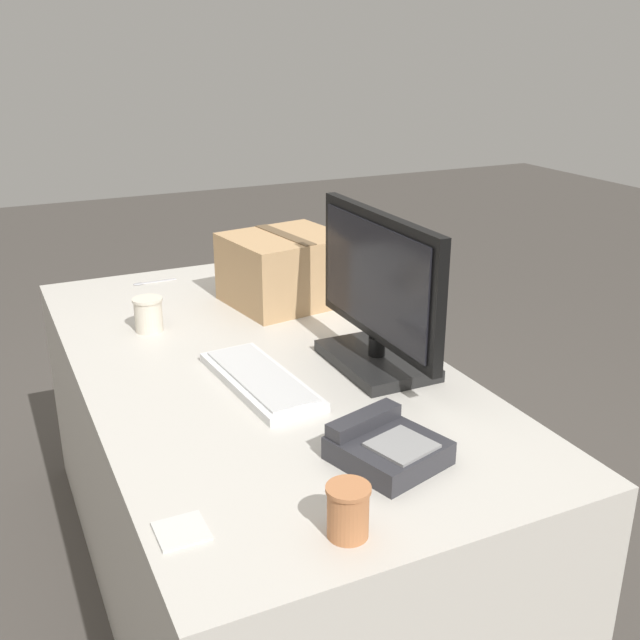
# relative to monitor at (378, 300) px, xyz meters

# --- Properties ---
(ground_plane) EXTENTS (12.00, 12.00, 0.00)m
(ground_plane) POSITION_rel_monitor_xyz_m (-0.19, -0.27, -0.92)
(ground_plane) COLOR #47423D
(office_desk) EXTENTS (1.80, 0.90, 0.73)m
(office_desk) POSITION_rel_monitor_xyz_m (-0.19, -0.27, -0.55)
(office_desk) COLOR beige
(office_desk) RESTS_ON ground_plane
(monitor) EXTENTS (0.56, 0.21, 0.41)m
(monitor) POSITION_rel_monitor_xyz_m (0.00, 0.00, 0.00)
(monitor) COLOR black
(monitor) RESTS_ON office_desk
(keyboard) EXTENTS (0.43, 0.19, 0.03)m
(keyboard) POSITION_rel_monitor_xyz_m (-0.02, -0.31, -0.17)
(keyboard) COLOR silver
(keyboard) RESTS_ON office_desk
(desk_phone) EXTENTS (0.24, 0.24, 0.08)m
(desk_phone) POSITION_rel_monitor_xyz_m (0.42, -0.21, -0.15)
(desk_phone) COLOR #2D2D33
(desk_phone) RESTS_ON office_desk
(paper_cup_left) EXTENTS (0.09, 0.09, 0.10)m
(paper_cup_left) POSITION_rel_monitor_xyz_m (-0.50, -0.48, -0.13)
(paper_cup_left) COLOR beige
(paper_cup_left) RESTS_ON office_desk
(paper_cup_right) EXTENTS (0.08, 0.08, 0.10)m
(paper_cup_right) POSITION_rel_monitor_xyz_m (0.60, -0.39, -0.13)
(paper_cup_right) COLOR #BC7547
(paper_cup_right) RESTS_ON office_desk
(spoon) EXTENTS (0.03, 0.15, 0.00)m
(spoon) POSITION_rel_monitor_xyz_m (-0.96, -0.38, -0.18)
(spoon) COLOR #B2B2B7
(spoon) RESTS_ON office_desk
(cardboard_box) EXTENTS (0.36, 0.39, 0.22)m
(cardboard_box) POSITION_rel_monitor_xyz_m (-0.57, -0.01, -0.07)
(cardboard_box) COLOR tan
(cardboard_box) RESTS_ON office_desk
(sticky_note_pad) EXTENTS (0.09, 0.09, 0.01)m
(sticky_note_pad) POSITION_rel_monitor_xyz_m (0.47, -0.65, -0.18)
(sticky_note_pad) COLOR silver
(sticky_note_pad) RESTS_ON office_desk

